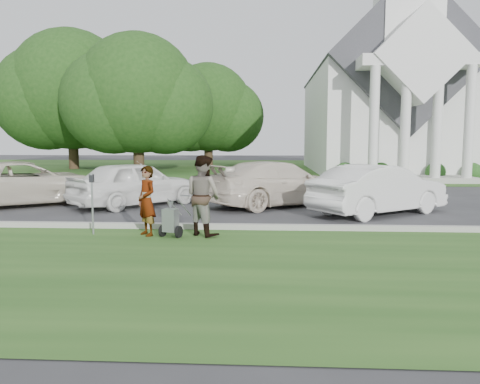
# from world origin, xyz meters

# --- Properties ---
(ground) EXTENTS (120.00, 120.00, 0.00)m
(ground) POSITION_xyz_m (0.00, 0.00, 0.00)
(ground) COLOR #333335
(ground) RESTS_ON ground
(grass_strip) EXTENTS (80.00, 7.00, 0.01)m
(grass_strip) POSITION_xyz_m (0.00, -3.00, 0.01)
(grass_strip) COLOR #234A19
(grass_strip) RESTS_ON ground
(church_lawn) EXTENTS (80.00, 30.00, 0.01)m
(church_lawn) POSITION_xyz_m (0.00, 27.00, 0.01)
(church_lawn) COLOR #234A19
(church_lawn) RESTS_ON ground
(curb) EXTENTS (80.00, 0.18, 0.15)m
(curb) POSITION_xyz_m (0.00, 0.55, 0.07)
(curb) COLOR #9E9E93
(curb) RESTS_ON ground
(church) EXTENTS (9.19, 19.00, 24.10)m
(church) POSITION_xyz_m (9.00, 23.11, 5.94)
(church) COLOR white
(church) RESTS_ON ground
(tree_left) EXTENTS (10.63, 8.40, 9.71)m
(tree_left) POSITION_xyz_m (-8.01, 21.99, 5.11)
(tree_left) COLOR #332316
(tree_left) RESTS_ON ground
(tree_far) EXTENTS (11.64, 9.20, 10.73)m
(tree_far) POSITION_xyz_m (-14.01, 24.99, 5.69)
(tree_far) COLOR #332316
(tree_far) RESTS_ON ground
(tree_back) EXTENTS (9.61, 7.60, 8.89)m
(tree_back) POSITION_xyz_m (-4.01, 29.99, 4.73)
(tree_back) COLOR #332316
(tree_back) RESTS_ON ground
(striping_cart) EXTENTS (0.65, 1.02, 0.89)m
(striping_cart) POSITION_xyz_m (-1.09, -0.45, 0.38)
(striping_cart) COLOR black
(striping_cart) RESTS_ON ground
(person_left) EXTENTS (0.68, 0.70, 1.62)m
(person_left) POSITION_xyz_m (-1.68, -0.31, 0.81)
(person_left) COLOR #999999
(person_left) RESTS_ON ground
(person_right) EXTENTS (1.15, 1.12, 1.87)m
(person_right) POSITION_xyz_m (-0.38, -0.20, 0.93)
(person_right) COLOR #999999
(person_right) RESTS_ON ground
(parking_meter_near) EXTENTS (0.10, 0.09, 1.44)m
(parking_meter_near) POSITION_xyz_m (-2.98, -0.24, 0.91)
(parking_meter_near) COLOR #93959B
(parking_meter_near) RESTS_ON ground
(car_a) EXTENTS (5.85, 5.26, 1.51)m
(car_a) POSITION_xyz_m (-7.15, 4.68, 0.75)
(car_a) COLOR beige
(car_a) RESTS_ON ground
(car_b) EXTENTS (4.35, 4.56, 1.53)m
(car_b) POSITION_xyz_m (-3.33, 4.65, 0.77)
(car_b) COLOR white
(car_b) RESTS_ON ground
(car_c) EXTENTS (5.47, 4.81, 1.52)m
(car_c) POSITION_xyz_m (1.46, 4.98, 0.76)
(car_c) COLOR beige
(car_c) RESTS_ON ground
(car_d) EXTENTS (4.60, 3.93, 1.49)m
(car_d) POSITION_xyz_m (4.46, 3.27, 0.75)
(car_d) COLOR white
(car_d) RESTS_ON ground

